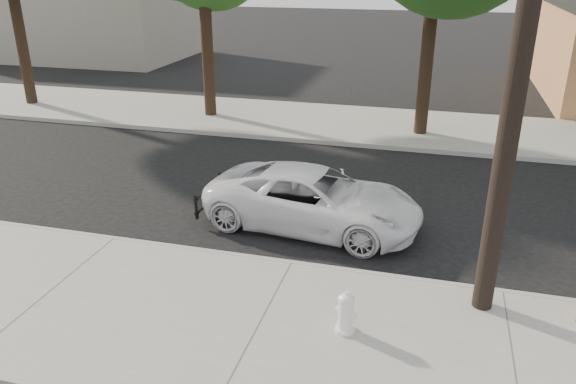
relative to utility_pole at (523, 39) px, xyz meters
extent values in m
plane|color=black|center=(-3.60, 2.70, -4.70)|extent=(120.00, 120.00, 0.00)
cube|color=gray|center=(-3.60, -1.60, -4.62)|extent=(90.00, 4.40, 0.15)
cube|color=gray|center=(-3.60, 11.20, -4.62)|extent=(90.00, 5.00, 0.15)
cube|color=#9E9B93|center=(-3.60, 0.60, -4.62)|extent=(90.00, 0.12, 0.16)
cube|color=gray|center=(-23.60, 22.70, -2.20)|extent=(14.00, 8.00, 5.00)
cylinder|color=black|center=(0.00, 0.00, -0.05)|extent=(0.34, 0.34, 9.00)
cylinder|color=black|center=(-17.60, 10.70, -2.30)|extent=(0.44, 0.44, 4.50)
cylinder|color=black|center=(-9.60, 10.90, -2.42)|extent=(0.44, 0.44, 4.25)
cylinder|color=black|center=(-1.60, 10.50, -2.17)|extent=(0.44, 0.44, 4.75)
imported|color=white|center=(-3.61, 2.60, -4.01)|extent=(5.16, 2.83, 1.37)
cylinder|color=white|center=(-2.19, -1.35, -4.52)|extent=(0.34, 0.34, 0.06)
cylinder|color=white|center=(-2.19, -1.35, -4.26)|extent=(0.25, 0.25, 0.58)
ellipsoid|color=white|center=(-2.19, -1.35, -3.95)|extent=(0.27, 0.27, 0.19)
cylinder|color=white|center=(-2.19, -1.35, -4.20)|extent=(0.38, 0.21, 0.12)
cylinder|color=white|center=(-2.19, -1.35, -4.20)|extent=(0.20, 0.22, 0.15)
camera|label=1|loc=(-1.10, -8.90, 1.08)|focal=35.00mm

